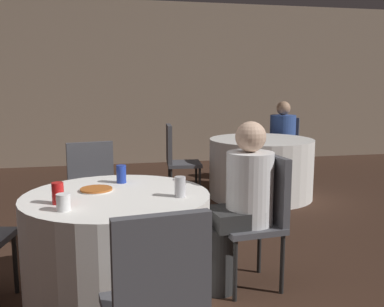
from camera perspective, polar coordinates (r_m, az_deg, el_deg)
The scene contains 16 objects.
wall_back at distance 7.57m, azimuth -11.94°, elevation 9.08°, with size 16.00×0.06×2.80m.
table_near at distance 2.77m, azimuth -9.82°, elevation -12.67°, with size 1.14×1.14×0.73m.
table_far at distance 5.38m, azimuth 9.16°, elevation -1.91°, with size 1.28×1.28×0.73m.
chair_near_east at distance 2.99m, azimuth 9.28°, elevation -7.32°, with size 0.44×0.44×0.91m.
chair_near_south at distance 1.81m, azimuth -4.64°, elevation -18.54°, with size 0.45×0.45×0.91m.
chair_near_north at distance 3.64m, azimuth -13.10°, elevation -4.44°, with size 0.46×0.46×0.91m.
chair_far_northeast at distance 6.35m, azimuth 12.17°, elevation 1.35°, with size 0.56×0.56×0.91m.
chair_far_west at distance 5.16m, azimuth -2.12°, elevation -0.22°, with size 0.44×0.43×0.91m.
person_blue_shirt at distance 6.19m, azimuth 11.80°, elevation 1.63°, with size 0.49×0.50×1.15m.
person_white_shirt at distance 2.91m, azimuth 6.32°, elevation -7.02°, with size 0.50×0.34×1.15m.
pizza_plate_near at distance 2.76m, azimuth -12.65°, elevation -4.71°, with size 0.21×0.21×0.02m.
soda_can_red at distance 2.51m, azimuth -17.45°, elevation -5.07°, with size 0.07×0.07×0.12m.
soda_can_silver at distance 2.55m, azimuth -1.60°, elevation -4.45°, with size 0.07×0.07×0.12m.
soda_can_blue at distance 2.94m, azimuth -9.41°, elevation -2.71°, with size 0.07×0.07×0.12m.
cup_near at distance 2.37m, azimuth -16.77°, elevation -6.25°, with size 0.08×0.08×0.09m.
cup_far at distance 5.62m, azimuth 7.73°, elevation 2.87°, with size 0.08×0.08×0.10m.
Camera 1 is at (-0.02, -2.51, 1.39)m, focal length 40.00 mm.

